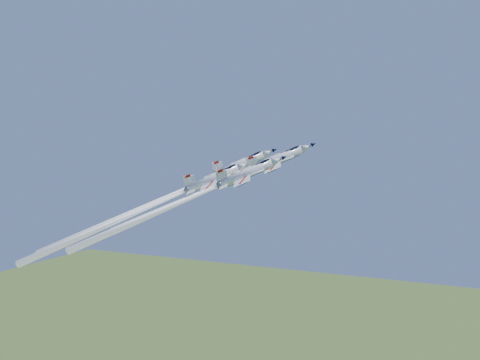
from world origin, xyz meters
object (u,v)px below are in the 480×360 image
at_px(jet_left, 157,201).
at_px(jet_right, 178,203).
at_px(jet_lead, 215,187).
at_px(jet_slot, 136,213).

bearing_deg(jet_left, jet_right, 27.61).
distance_m(jet_lead, jet_slot, 19.45).
height_order(jet_left, jet_slot, jet_left).
xyz_separation_m(jet_right, jet_slot, (-13.27, 3.54, -3.08)).
height_order(jet_lead, jet_slot, jet_lead).
bearing_deg(jet_right, jet_lead, 125.18).
bearing_deg(jet_right, jet_slot, -127.26).
relative_size(jet_lead, jet_left, 0.80).
bearing_deg(jet_slot, jet_right, 52.74).
xyz_separation_m(jet_lead, jet_right, (-4.77, -7.48, -3.05)).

